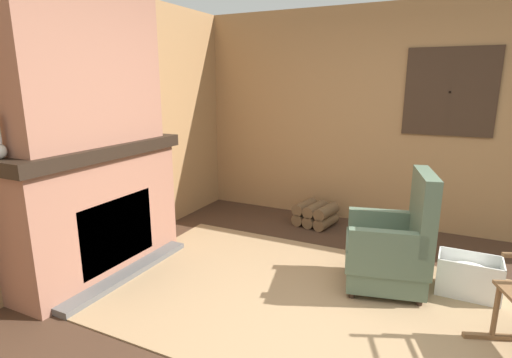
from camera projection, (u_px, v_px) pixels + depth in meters
ground_plane at (336, 333)px, 2.85m from camera, size 14.00×14.00×0.00m
wood_panel_wall_left at (70, 131)px, 3.60m from camera, size 0.06×5.56×2.63m
wood_panel_wall_back at (398, 118)px, 4.72m from camera, size 5.56×0.09×2.63m
fireplace_hearth at (99, 210)px, 3.66m from camera, size 0.67×1.75×1.21m
chimney_breast at (84, 62)px, 3.35m from camera, size 0.40×1.45×1.40m
area_rug at (311, 299)px, 3.28m from camera, size 3.61×2.18×0.01m
armchair at (392, 248)px, 3.38m from camera, size 0.78×0.75×1.04m
firewood_stack at (315, 214)px, 4.98m from camera, size 0.52×0.49×0.28m
laundry_basket at (468, 276)px, 3.33m from camera, size 0.49×0.31×0.34m
storage_case at (140, 128)px, 4.11m from camera, size 0.14×0.20×0.15m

